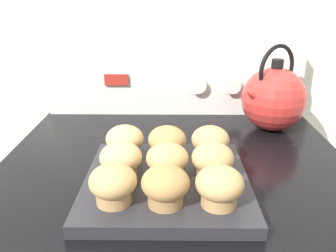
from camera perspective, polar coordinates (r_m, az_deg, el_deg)
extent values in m
cube|color=silver|center=(1.05, 1.07, 18.24)|extent=(8.00, 0.05, 2.40)
cube|color=black|center=(0.76, 1.12, -6.03)|extent=(0.73, 0.69, 0.02)
cube|color=white|center=(1.03, 1.02, 7.06)|extent=(0.72, 0.05, 0.18)
cube|color=#B72D23|center=(1.00, -8.30, 7.37)|extent=(0.07, 0.01, 0.03)
cylinder|color=white|center=(0.99, 4.85, 6.52)|extent=(0.05, 0.02, 0.05)
cylinder|color=white|center=(1.01, 10.33, 6.42)|extent=(0.05, 0.02, 0.05)
cylinder|color=white|center=(1.03, 15.64, 6.28)|extent=(0.05, 0.02, 0.05)
cube|color=#28282D|center=(0.65, -0.22, -9.04)|extent=(0.29, 0.29, 0.02)
cylinder|color=tan|center=(0.58, -8.69, -10.77)|extent=(0.06, 0.06, 0.03)
ellipsoid|color=tan|center=(0.56, -8.82, -8.72)|extent=(0.08, 0.08, 0.05)
cylinder|color=#A37A4C|center=(0.57, -0.42, -11.16)|extent=(0.06, 0.06, 0.03)
ellipsoid|color=#B2844C|center=(0.55, -0.42, -9.08)|extent=(0.08, 0.08, 0.05)
cylinder|color=tan|center=(0.57, 8.15, -11.13)|extent=(0.06, 0.06, 0.03)
ellipsoid|color=tan|center=(0.56, 8.28, -9.06)|extent=(0.08, 0.08, 0.05)
cylinder|color=#A37A4C|center=(0.65, -7.47, -6.85)|extent=(0.06, 0.06, 0.03)
ellipsoid|color=tan|center=(0.64, -7.57, -4.97)|extent=(0.08, 0.08, 0.05)
cylinder|color=tan|center=(0.64, -0.11, -7.08)|extent=(0.06, 0.06, 0.03)
ellipsoid|color=tan|center=(0.63, -0.12, -5.17)|extent=(0.08, 0.08, 0.05)
cylinder|color=olive|center=(0.65, 7.10, -6.98)|extent=(0.06, 0.06, 0.03)
ellipsoid|color=tan|center=(0.63, 7.19, -5.09)|extent=(0.08, 0.08, 0.05)
cylinder|color=#A37A4C|center=(0.72, -6.88, -3.74)|extent=(0.06, 0.06, 0.03)
ellipsoid|color=tan|center=(0.71, -6.96, -2.01)|extent=(0.08, 0.08, 0.05)
cylinder|color=#A37A4C|center=(0.71, -0.15, -3.91)|extent=(0.06, 0.06, 0.03)
ellipsoid|color=tan|center=(0.70, -0.15, -2.16)|extent=(0.08, 0.08, 0.05)
cylinder|color=#A37A4C|center=(0.72, 6.73, -3.89)|extent=(0.06, 0.06, 0.03)
ellipsoid|color=tan|center=(0.71, 6.81, -2.15)|extent=(0.08, 0.08, 0.05)
sphere|color=red|center=(0.93, 16.57, 4.15)|extent=(0.16, 0.16, 0.16)
cylinder|color=black|center=(0.91, 17.16, 9.56)|extent=(0.03, 0.03, 0.02)
cone|color=red|center=(0.87, 13.59, 4.67)|extent=(0.08, 0.07, 0.06)
torus|color=black|center=(0.92, 17.07, 8.71)|extent=(0.11, 0.08, 0.12)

